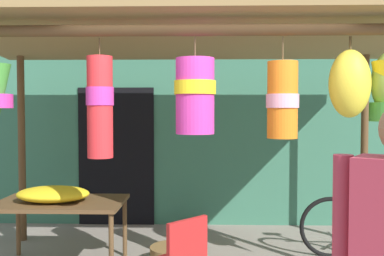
% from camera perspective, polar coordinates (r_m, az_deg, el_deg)
% --- Properties ---
extents(shop_facade, '(11.64, 0.29, 4.25)m').
position_cam_1_polar(shop_facade, '(6.49, 1.66, 6.31)').
color(shop_facade, '#387056').
rests_on(shop_facade, ground_plane).
extents(market_stall_canopy, '(4.83, 2.19, 2.64)m').
position_cam_1_polar(market_stall_canopy, '(4.51, 1.28, 9.62)').
color(market_stall_canopy, brown).
rests_on(market_stall_canopy, ground_plane).
extents(display_table, '(1.33, 0.84, 0.71)m').
position_cam_1_polar(display_table, '(4.94, -16.69, -9.80)').
color(display_table, brown).
rests_on(display_table, ground_plane).
extents(flower_heap_on_table, '(0.76, 0.53, 0.16)m').
position_cam_1_polar(flower_heap_on_table, '(4.88, -17.44, -8.18)').
color(flower_heap_on_table, yellow).
rests_on(flower_heap_on_table, display_table).
extents(wicker_basket_by_table, '(0.50, 0.50, 0.20)m').
position_cam_1_polar(wicker_basket_by_table, '(4.94, -2.46, -16.24)').
color(wicker_basket_by_table, brown).
rests_on(wicker_basket_by_table, ground_plane).
extents(parked_bicycle, '(1.75, 0.44, 0.92)m').
position_cam_1_polar(parked_bicycle, '(5.53, 22.87, -11.73)').
color(parked_bicycle, black).
rests_on(parked_bicycle, ground_plane).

